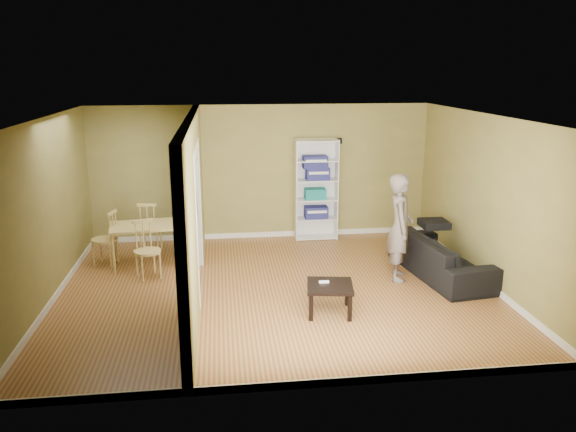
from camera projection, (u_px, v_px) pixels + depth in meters
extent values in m
plane|color=olive|center=(277.00, 289.00, 8.55)|extent=(6.50, 6.50, 0.00)
plane|color=white|center=(276.00, 117.00, 7.88)|extent=(6.50, 6.50, 0.00)
plane|color=#9C8F48|center=(262.00, 173.00, 10.85)|extent=(6.50, 0.00, 6.50)
plane|color=#9C8F48|center=(304.00, 273.00, 5.58)|extent=(6.50, 0.00, 6.50)
plane|color=#9C8F48|center=(45.00, 214.00, 7.83)|extent=(0.00, 5.50, 5.50)
plane|color=#9C8F48|center=(487.00, 200.00, 8.60)|extent=(0.00, 5.50, 5.50)
cube|color=black|center=(339.00, 141.00, 10.82)|extent=(0.10, 0.10, 0.10)
imported|color=black|center=(441.00, 250.00, 9.05)|extent=(2.29, 1.22, 0.83)
imported|color=slate|center=(400.00, 218.00, 8.75)|extent=(0.84, 0.72, 1.99)
cube|color=white|center=(296.00, 190.00, 10.83)|extent=(0.02, 0.36, 1.95)
cube|color=white|center=(336.00, 189.00, 10.92)|extent=(0.02, 0.36, 1.95)
cube|color=white|center=(315.00, 188.00, 11.04)|extent=(0.82, 0.02, 1.95)
cube|color=white|center=(315.00, 237.00, 11.12)|extent=(0.78, 0.36, 0.02)
cube|color=white|center=(316.00, 218.00, 11.02)|extent=(0.78, 0.36, 0.02)
cube|color=white|center=(316.00, 199.00, 10.92)|extent=(0.78, 0.36, 0.02)
cube|color=white|center=(316.00, 180.00, 10.82)|extent=(0.78, 0.36, 0.02)
cube|color=white|center=(316.00, 160.00, 10.72)|extent=(0.78, 0.36, 0.02)
cube|color=white|center=(317.00, 140.00, 10.63)|extent=(0.78, 0.36, 0.02)
cube|color=navy|center=(316.00, 212.00, 10.99)|extent=(0.44, 0.29, 0.23)
cube|color=#0B5651|center=(315.00, 194.00, 10.89)|extent=(0.40, 0.26, 0.20)
cube|color=navy|center=(317.00, 174.00, 10.79)|extent=(0.44, 0.29, 0.23)
cube|color=navy|center=(315.00, 161.00, 10.73)|extent=(0.46, 0.30, 0.24)
cube|color=black|center=(330.00, 286.00, 7.65)|extent=(0.62, 0.62, 0.04)
cube|color=black|center=(314.00, 309.00, 7.42)|extent=(0.05, 0.05, 0.37)
cube|color=black|center=(352.00, 307.00, 7.48)|extent=(0.05, 0.05, 0.37)
cube|color=black|center=(308.00, 294.00, 7.92)|extent=(0.05, 0.05, 0.37)
cube|color=black|center=(344.00, 292.00, 7.98)|extent=(0.05, 0.05, 0.37)
cube|color=white|center=(324.00, 282.00, 7.71)|extent=(0.14, 0.04, 0.03)
cube|color=tan|center=(144.00, 226.00, 9.47)|extent=(1.13, 0.75, 0.04)
cylinder|color=tan|center=(111.00, 253.00, 9.18)|extent=(0.05, 0.05, 0.67)
cylinder|color=tan|center=(175.00, 251.00, 9.30)|extent=(0.05, 0.05, 0.67)
cylinder|color=tan|center=(118.00, 241.00, 9.81)|extent=(0.05, 0.05, 0.67)
cylinder|color=tan|center=(178.00, 239.00, 9.94)|extent=(0.05, 0.05, 0.67)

